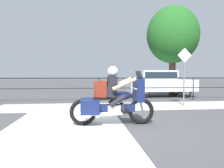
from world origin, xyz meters
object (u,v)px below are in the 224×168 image
at_px(parked_car, 160,82).
at_px(street_sign, 184,71).
at_px(motorcycle, 112,99).
at_px(tree_behind_sign, 173,35).

height_order(parked_car, street_sign, street_sign).
xyz_separation_m(motorcycle, street_sign, (3.55, 3.25, 0.83)).
height_order(motorcycle, parked_car, parked_car).
distance_m(motorcycle, street_sign, 4.89).
relative_size(street_sign, tree_behind_sign, 0.44).
relative_size(parked_car, street_sign, 1.63).
xyz_separation_m(parked_car, tree_behind_sign, (0.94, 0.29, 2.94)).
bearing_deg(motorcycle, parked_car, 64.24).
bearing_deg(street_sign, motorcycle, -137.53).
distance_m(motorcycle, tree_behind_sign, 9.53).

